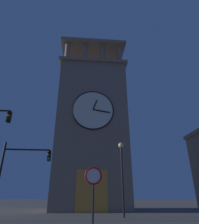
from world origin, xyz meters
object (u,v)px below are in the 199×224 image
(clocktower, at_px, (91,131))
(street_lamp, at_px, (122,164))
(traffic_signal_mid, at_px, (18,167))
(no_horn_sign, at_px, (93,180))

(clocktower, xyz_separation_m, street_lamp, (-2.17, 8.94, -5.62))
(traffic_signal_mid, height_order, no_horn_sign, traffic_signal_mid)
(street_lamp, distance_m, no_horn_sign, 7.56)
(clocktower, bearing_deg, street_lamp, 103.64)
(clocktower, bearing_deg, no_horn_sign, 88.17)
(street_lamp, bearing_deg, clocktower, -76.36)
(street_lamp, height_order, no_horn_sign, street_lamp)
(clocktower, distance_m, no_horn_sign, 17.45)
(traffic_signal_mid, distance_m, street_lamp, 7.84)
(traffic_signal_mid, relative_size, street_lamp, 0.91)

